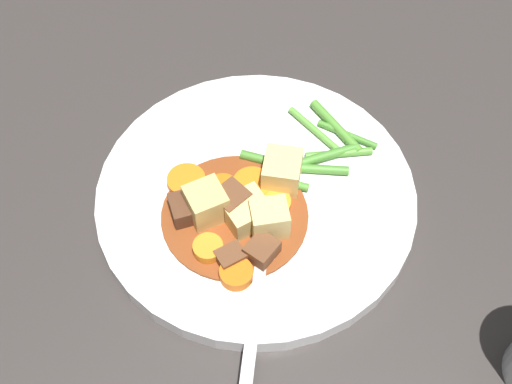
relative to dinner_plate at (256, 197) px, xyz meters
The scene contains 26 objects.
ground_plane 0.01m from the dinner_plate, ahead, with size 3.00×3.00×0.00m, color #383330.
dinner_plate is the anchor object (origin of this frame).
stew_sauce 0.03m from the dinner_plate, 10.94° to the left, with size 0.13×0.13×0.00m, color brown.
carrot_slice_0 0.01m from the dinner_plate, 107.84° to the right, with size 0.03×0.03×0.01m, color orange.
carrot_slice_1 0.03m from the dinner_plate, 87.02° to the left, with size 0.03×0.03×0.01m, color orange.
carrot_slice_2 0.08m from the dinner_plate, 13.79° to the left, with size 0.03×0.03×0.01m, color orange.
carrot_slice_3 0.06m from the dinner_plate, 51.05° to the right, with size 0.03×0.03×0.01m, color orange.
carrot_slice_4 0.03m from the dinner_plate, 40.08° to the right, with size 0.03×0.03×0.01m, color orange.
carrot_slice_5 0.09m from the dinner_plate, 35.75° to the left, with size 0.03×0.03×0.01m, color orange.
potato_chunk_0 0.05m from the dinner_plate, 62.66° to the left, with size 0.03×0.03×0.03m, color #E5CC7A.
potato_chunk_1 0.04m from the dinner_plate, 161.87° to the left, with size 0.04×0.03×0.03m, color #E5CC7A.
potato_chunk_2 0.04m from the dinner_plate, 30.77° to the left, with size 0.04×0.03×0.03m, color #E5CC7A.
potato_chunk_3 0.06m from the dinner_plate, 13.52° to the right, with size 0.03×0.03×0.03m, color #DBBC6B.
meat_chunk_0 0.07m from the dinner_plate, 50.84° to the left, with size 0.03×0.02×0.02m, color brown.
meat_chunk_1 0.04m from the dinner_plate, ahead, with size 0.03×0.03×0.03m, color brown.
meat_chunk_2 0.07m from the dinner_plate, 29.98° to the left, with size 0.02×0.02×0.01m, color brown.
meat_chunk_3 0.07m from the dinner_plate, 21.06° to the right, with size 0.03×0.03×0.02m, color #56331E.
green_bean_0 0.08m from the dinner_plate, 166.30° to the left, with size 0.01×0.01×0.06m, color #4C8E33.
green_bean_1 0.09m from the dinner_plate, 164.49° to the left, with size 0.01×0.01×0.06m, color #599E38.
green_bean_2 0.04m from the dinner_plate, 155.22° to the right, with size 0.01×0.01×0.05m, color #4C8E33.
green_bean_3 0.09m from the dinner_plate, behind, with size 0.01×0.01×0.07m, color #66AD42.
green_bean_4 0.11m from the dinner_plate, behind, with size 0.01×0.01×0.06m, color #4C8E33.
green_bean_5 0.11m from the dinner_plate, behind, with size 0.01×0.01×0.07m, color #599E38.
green_bean_6 0.02m from the dinner_plate, 165.22° to the left, with size 0.01×0.01×0.06m, color #4C8E33.
green_bean_7 0.06m from the dinner_plate, 159.96° to the left, with size 0.01×0.01×0.06m, color #4C8E33.
fork 0.09m from the dinner_plate, 47.97° to the left, with size 0.14×0.12×0.00m.
Camera 1 is at (0.24, 0.25, 0.52)m, focal length 48.30 mm.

